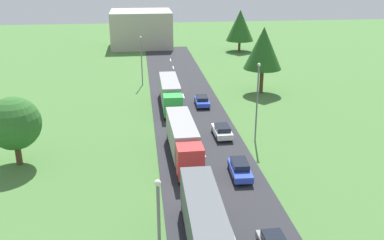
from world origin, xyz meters
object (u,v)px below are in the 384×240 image
object	(u,v)px
lamppost_third	(142,58)
tree_oak	(263,48)
tree_pine	(14,124)
car_fifth	(202,101)
car_third	(240,169)
truck_second	(183,139)
car_fourth	(222,131)
truck_third	(170,92)
distant_building	(141,29)
truck_lead	(207,234)
lamppost_second	(257,99)
tree_birch	(240,25)

from	to	relation	value
lamppost_third	tree_oak	xyz separation A→B (m)	(18.48, -6.79, 2.47)
tree_pine	car_fifth	bearing A→B (deg)	38.17
car_third	lamppost_third	xyz separation A→B (m)	(-8.78, 34.43, 3.75)
truck_second	car_fourth	size ratio (longest dim) A/B	2.89
truck_third	tree_pine	size ratio (longest dim) A/B	1.76
car_fourth	distant_building	distance (m)	61.07
truck_lead	lamppost_second	distance (m)	22.46
truck_second	distant_building	size ratio (longest dim) A/B	0.85
truck_lead	tree_pine	bearing A→B (deg)	133.56
car_third	car_fourth	distance (m)	10.05
car_third	car_fourth	world-z (taller)	car_third
car_fifth	tree_pine	distance (m)	27.20
truck_third	car_fifth	bearing A→B (deg)	-4.86
car_fourth	tree_birch	distance (m)	53.27
car_third	tree_pine	bearing A→B (deg)	166.01
car_fifth	tree_birch	bearing A→B (deg)	69.96
car_fifth	distant_building	xyz separation A→B (m)	(-7.87, 48.36, 3.47)
truck_second	lamppost_third	distance (m)	30.09
car_fifth	truck_third	bearing A→B (deg)	175.14
truck_lead	car_fifth	distance (m)	34.49
tree_birch	tree_pine	xyz separation A→B (m)	(-35.50, -55.88, -1.47)
lamppost_third	tree_pine	bearing A→B (deg)	-113.98
car_fourth	distant_building	bearing A→B (deg)	98.03
truck_lead	lamppost_third	distance (m)	46.74
car_fourth	distant_building	world-z (taller)	distant_building
car_fifth	tree_birch	world-z (taller)	tree_birch
truck_lead	car_fourth	size ratio (longest dim) A/B	3.50
tree_pine	lamppost_third	bearing A→B (deg)	66.02
distant_building	truck_third	bearing A→B (deg)	-86.01
car_fourth	car_fifth	world-z (taller)	car_fourth
tree_pine	truck_lead	bearing A→B (deg)	-46.44
truck_second	truck_lead	bearing A→B (deg)	-90.26
truck_lead	tree_oak	world-z (taller)	tree_oak
distant_building	car_fourth	bearing A→B (deg)	-81.97
lamppost_second	tree_pine	distance (m)	25.58
distant_building	truck_second	bearing A→B (deg)	-87.05
truck_third	tree_birch	size ratio (longest dim) A/B	1.34
tree_pine	distant_building	world-z (taller)	distant_building
car_fourth	tree_oak	distance (m)	20.96
lamppost_second	tree_pine	bearing A→B (deg)	-173.29
tree_pine	car_third	bearing A→B (deg)	-13.99
truck_second	truck_third	distance (m)	17.77
truck_third	car_third	xyz separation A→B (m)	(5.02, -22.45, -1.26)
car_third	tree_oak	world-z (taller)	tree_oak
truck_lead	truck_second	bearing A→B (deg)	89.74
lamppost_third	tree_pine	xyz separation A→B (m)	(-12.91, -29.03, -0.17)
distant_building	car_fifth	bearing A→B (deg)	-80.76
truck_second	tree_birch	size ratio (longest dim) A/B	1.30
truck_third	car_third	world-z (taller)	truck_third
car_fifth	lamppost_third	distance (m)	15.37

